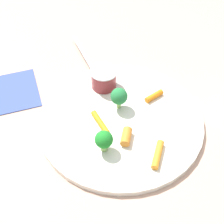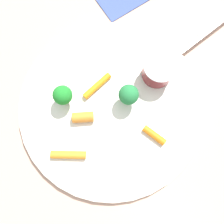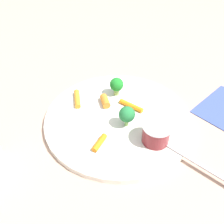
{
  "view_description": "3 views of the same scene",
  "coord_description": "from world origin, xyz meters",
  "views": [
    {
      "loc": [
        -0.16,
        -0.39,
        0.5
      ],
      "look_at": [
        -0.02,
        0.01,
        0.03
      ],
      "focal_mm": 53.62,
      "sensor_mm": 36.0,
      "label": 1
    },
    {
      "loc": [
        0.08,
        -0.05,
        0.41
      ],
      "look_at": [
        0.01,
        -0.01,
        0.03
      ],
      "focal_mm": 38.31,
      "sensor_mm": 36.0,
      "label": 2
    },
    {
      "loc": [
        0.29,
        0.26,
        0.38
      ],
      "look_at": [
        0.01,
        -0.0,
        0.03
      ],
      "focal_mm": 39.44,
      "sensor_mm": 36.0,
      "label": 3
    }
  ],
  "objects": [
    {
      "name": "broccoli_floret_1",
      "position": [
        -0.05,
        -0.06,
        0.04
      ],
      "size": [
        0.03,
        0.03,
        0.04
      ],
      "color": "#85A95A",
      "rests_on": "plate"
    },
    {
      "name": "napkin",
      "position": [
        -0.21,
        0.16,
        0.0
      ],
      "size": [
        0.15,
        0.12,
        0.0
      ],
      "primitive_type": "cube",
      "rotation": [
        0.0,
        0.0,
        -0.03
      ],
      "color": "#3B4E90",
      "rests_on": "ground_plane"
    },
    {
      "name": "carrot_stick_1",
      "position": [
        -0.01,
        -0.05,
        0.02
      ],
      "size": [
        0.03,
        0.04,
        0.02
      ],
      "primitive_type": "cylinder",
      "rotation": [
        1.57,
        0.0,
        2.6
      ],
      "color": "orange",
      "rests_on": "plate"
    },
    {
      "name": "carrot_stick_2",
      "position": [
        -0.04,
        0.0,
        0.02
      ],
      "size": [
        0.02,
        0.06,
        0.01
      ],
      "primitive_type": "cylinder",
      "rotation": [
        1.57,
        0.0,
        0.14
      ],
      "color": "orange",
      "rests_on": "plate"
    },
    {
      "name": "fork",
      "position": [
        -0.01,
        0.18,
        0.01
      ],
      "size": [
        0.02,
        0.2,
        0.0
      ],
      "color": "#B9B0B1",
      "rests_on": "plate"
    },
    {
      "name": "carrot_stick_0",
      "position": [
        0.08,
        0.03,
        0.02
      ],
      "size": [
        0.04,
        0.02,
        0.01
      ],
      "primitive_type": "cylinder",
      "rotation": [
        1.57,
        0.0,
        5.02
      ],
      "color": "orange",
      "rests_on": "plate"
    },
    {
      "name": "plate",
      "position": [
        0.0,
        0.0,
        0.01
      ],
      "size": [
        0.32,
        0.32,
        0.01
      ],
      "primitive_type": "cylinder",
      "color": "silver",
      "rests_on": "ground_plane"
    },
    {
      "name": "sauce_cup",
      "position": [
        -0.0,
        0.1,
        0.03
      ],
      "size": [
        0.06,
        0.06,
        0.04
      ],
      "color": "maroon",
      "rests_on": "plate"
    },
    {
      "name": "broccoli_floret_0",
      "position": [
        0.01,
        0.03,
        0.04
      ],
      "size": [
        0.03,
        0.03,
        0.05
      ],
      "color": "#87BE63",
      "rests_on": "plate"
    },
    {
      "name": "ground_plane",
      "position": [
        0.0,
        0.0,
        0.0
      ],
      "size": [
        2.4,
        2.4,
        0.0
      ],
      "primitive_type": "plane",
      "color": "tan"
    },
    {
      "name": "carrot_stick_3",
      "position": [
        0.03,
        -0.1,
        0.02
      ],
      "size": [
        0.04,
        0.05,
        0.01
      ],
      "primitive_type": "cylinder",
      "rotation": [
        1.57,
        0.0,
        2.51
      ],
      "color": "orange",
      "rests_on": "plate"
    }
  ]
}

